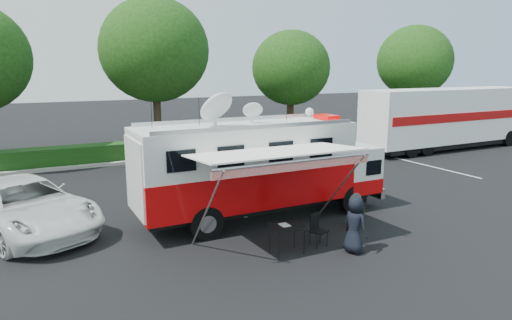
{
  "coord_description": "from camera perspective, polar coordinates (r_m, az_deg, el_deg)",
  "views": [
    {
      "loc": [
        -6.95,
        -13.03,
        5.01
      ],
      "look_at": [
        0.0,
        0.5,
        1.9
      ],
      "focal_mm": 32.0,
      "sensor_mm": 36.0,
      "label": 1
    }
  ],
  "objects": [
    {
      "name": "ground_plane",
      "position": [
        15.6,
        0.85,
        -7.19
      ],
      "size": [
        120.0,
        120.0,
        0.0
      ],
      "primitive_type": "plane",
      "color": "black",
      "rests_on": "ground"
    },
    {
      "name": "back_border",
      "position": [
        27.17,
        -10.05,
        11.36
      ],
      "size": [
        60.0,
        6.14,
        8.87
      ],
      "color": "#9E998E",
      "rests_on": "ground_plane"
    },
    {
      "name": "stall_lines",
      "position": [
        17.99,
        -5.08,
        -4.65
      ],
      "size": [
        24.12,
        5.5,
        0.01
      ],
      "color": "silver",
      "rests_on": "ground_plane"
    },
    {
      "name": "command_truck",
      "position": [
        15.09,
        0.62,
        -0.89
      ],
      "size": [
        8.55,
        2.35,
        4.11
      ],
      "color": "black",
      "rests_on": "ground_plane"
    },
    {
      "name": "awning",
      "position": [
        12.45,
        2.75,
        0.57
      ],
      "size": [
        4.67,
        2.43,
        2.82
      ],
      "color": "white",
      "rests_on": "ground_plane"
    },
    {
      "name": "white_suv",
      "position": [
        15.98,
        -26.8,
        -8.0
      ],
      "size": [
        4.83,
        6.55,
        1.65
      ],
      "primitive_type": "imported",
      "rotation": [
        0.0,
        0.0,
        0.4
      ],
      "color": "silver",
      "rests_on": "ground_plane"
    },
    {
      "name": "person",
      "position": [
        13.1,
        12.11,
        -11.2
      ],
      "size": [
        0.62,
        0.84,
        1.58
      ],
      "primitive_type": "imported",
      "rotation": [
        0.0,
        0.0,
        1.73
      ],
      "color": "black",
      "rests_on": "ground_plane"
    },
    {
      "name": "folding_table",
      "position": [
        12.47,
        3.9,
        -8.33
      ],
      "size": [
        1.11,
        0.92,
        0.82
      ],
      "color": "black",
      "rests_on": "ground_plane"
    },
    {
      "name": "folding_chair",
      "position": [
        13.27,
        7.6,
        -8.26
      ],
      "size": [
        0.56,
        0.6,
        0.91
      ],
      "color": "black",
      "rests_on": "ground_plane"
    },
    {
      "name": "trash_bin",
      "position": [
        15.0,
        12.51,
        -6.69
      ],
      "size": [
        0.5,
        0.5,
        0.76
      ],
      "color": "black",
      "rests_on": "ground_plane"
    },
    {
      "name": "semi_trailer",
      "position": [
        30.54,
        22.79,
        4.93
      ],
      "size": [
        12.09,
        2.65,
        3.72
      ],
      "color": "white",
      "rests_on": "ground_plane"
    }
  ]
}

